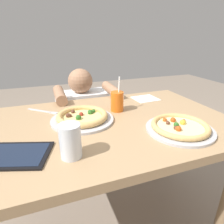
{
  "coord_description": "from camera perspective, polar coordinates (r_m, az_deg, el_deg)",
  "views": [
    {
      "loc": [
        -0.31,
        -0.83,
        1.16
      ],
      "look_at": [
        0.01,
        0.05,
        0.78
      ],
      "focal_mm": 30.53,
      "sensor_mm": 36.0,
      "label": 1
    }
  ],
  "objects": [
    {
      "name": "pizza_near",
      "position": [
        0.93,
        19.62,
        -4.29
      ],
      "size": [
        0.31,
        0.31,
        0.04
      ],
      "color": "#B7B7BC",
      "rests_on": "dining_table"
    },
    {
      "name": "drink_cup_colored",
      "position": [
        1.09,
        1.54,
        3.21
      ],
      "size": [
        0.07,
        0.07,
        0.2
      ],
      "color": "orange",
      "rests_on": "dining_table"
    },
    {
      "name": "pizza_far",
      "position": [
        0.98,
        -8.9,
        -1.55
      ],
      "size": [
        0.32,
        0.32,
        0.04
      ],
      "color": "#B7B7BC",
      "rests_on": "dining_table"
    },
    {
      "name": "paper_napkin",
      "position": [
        1.33,
        9.97,
        3.98
      ],
      "size": [
        0.17,
        0.15,
        0.0
      ],
      "primitive_type": "cube",
      "rotation": [
        0.0,
        0.0,
        0.06
      ],
      "color": "white",
      "rests_on": "dining_table"
    },
    {
      "name": "diner_seated",
      "position": [
        1.7,
        -8.55,
        -4.63
      ],
      "size": [
        0.44,
        0.54,
        0.91
      ],
      "color": "#333847",
      "rests_on": "ground"
    },
    {
      "name": "dining_table",
      "position": [
        1.03,
        0.42,
        -8.57
      ],
      "size": [
        1.22,
        0.81,
        0.75
      ],
      "color": "tan",
      "rests_on": "ground"
    },
    {
      "name": "water_cup_clear",
      "position": [
        0.69,
        -12.4,
        -8.42
      ],
      "size": [
        0.08,
        0.08,
        0.13
      ],
      "color": "silver",
      "rests_on": "dining_table"
    },
    {
      "name": "tablet",
      "position": [
        0.79,
        -26.96,
        -11.42
      ],
      "size": [
        0.28,
        0.24,
        0.01
      ],
      "color": "black",
      "rests_on": "dining_table"
    },
    {
      "name": "fork",
      "position": [
        1.16,
        -19.71,
        0.19
      ],
      "size": [
        0.17,
        0.15,
        0.0
      ],
      "color": "silver",
      "rests_on": "dining_table"
    },
    {
      "name": "ground_plane",
      "position": [
        1.46,
        0.34,
        -30.46
      ],
      "size": [
        8.0,
        8.0,
        0.0
      ],
      "primitive_type": "plane",
      "color": "gray"
    }
  ]
}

